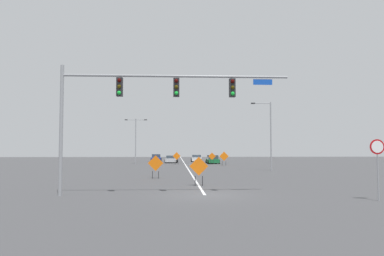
{
  "coord_description": "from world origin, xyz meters",
  "views": [
    {
      "loc": [
        -1.71,
        -20.29,
        2.65
      ],
      "look_at": [
        0.3,
        20.98,
        4.91
      ],
      "focal_mm": 33.78,
      "sensor_mm": 36.0,
      "label": 1
    }
  ],
  "objects_px": {
    "car_green_mid": "(213,160)",
    "car_blue_passing": "(156,158)",
    "construction_sign_right_lane": "(224,157)",
    "street_lamp_mid_right": "(269,132)",
    "street_lamp_near_left": "(136,137)",
    "car_silver_distant": "(171,159)",
    "traffic_signal_assembly": "(144,97)",
    "construction_sign_median_far": "(156,164)",
    "car_white_near": "(196,158)",
    "construction_sign_median_near": "(199,168)",
    "construction_sign_right_shoulder": "(212,157)",
    "construction_sign_left_shoulder": "(177,157)",
    "stop_sign": "(377,158)"
  },
  "relations": [
    {
      "from": "street_lamp_near_left",
      "to": "construction_sign_median_far",
      "type": "relative_size",
      "value": 3.68
    },
    {
      "from": "street_lamp_near_left",
      "to": "construction_sign_median_near",
      "type": "height_order",
      "value": "street_lamp_near_left"
    },
    {
      "from": "construction_sign_median_far",
      "to": "car_green_mid",
      "type": "bearing_deg",
      "value": 74.62
    },
    {
      "from": "car_white_near",
      "to": "car_silver_distant",
      "type": "bearing_deg",
      "value": -133.65
    },
    {
      "from": "street_lamp_near_left",
      "to": "street_lamp_mid_right",
      "type": "bearing_deg",
      "value": -46.13
    },
    {
      "from": "construction_sign_median_near",
      "to": "construction_sign_right_lane",
      "type": "height_order",
      "value": "construction_sign_right_lane"
    },
    {
      "from": "construction_sign_median_near",
      "to": "car_blue_passing",
      "type": "relative_size",
      "value": 0.49
    },
    {
      "from": "construction_sign_left_shoulder",
      "to": "car_silver_distant",
      "type": "xyz_separation_m",
      "value": [
        -0.88,
        6.87,
        -0.63
      ]
    },
    {
      "from": "traffic_signal_assembly",
      "to": "car_silver_distant",
      "type": "height_order",
      "value": "traffic_signal_assembly"
    },
    {
      "from": "construction_sign_right_lane",
      "to": "car_blue_passing",
      "type": "distance_m",
      "value": 20.26
    },
    {
      "from": "traffic_signal_assembly",
      "to": "car_silver_distant",
      "type": "relative_size",
      "value": 3.2
    },
    {
      "from": "car_silver_distant",
      "to": "street_lamp_near_left",
      "type": "bearing_deg",
      "value": -139.45
    },
    {
      "from": "stop_sign",
      "to": "car_blue_passing",
      "type": "distance_m",
      "value": 54.84
    },
    {
      "from": "construction_sign_left_shoulder",
      "to": "car_silver_distant",
      "type": "height_order",
      "value": "construction_sign_left_shoulder"
    },
    {
      "from": "traffic_signal_assembly",
      "to": "stop_sign",
      "type": "relative_size",
      "value": 4.18
    },
    {
      "from": "construction_sign_median_near",
      "to": "construction_sign_right_shoulder",
      "type": "bearing_deg",
      "value": 82.42
    },
    {
      "from": "car_green_mid",
      "to": "car_silver_distant",
      "type": "xyz_separation_m",
      "value": [
        -6.96,
        3.35,
        -0.05
      ]
    },
    {
      "from": "street_lamp_mid_right",
      "to": "stop_sign",
      "type": "bearing_deg",
      "value": -91.86
    },
    {
      "from": "construction_sign_right_shoulder",
      "to": "car_white_near",
      "type": "xyz_separation_m",
      "value": [
        -1.82,
        11.43,
        -0.58
      ]
    },
    {
      "from": "car_white_near",
      "to": "street_lamp_near_left",
      "type": "bearing_deg",
      "value": -136.71
    },
    {
      "from": "construction_sign_right_shoulder",
      "to": "construction_sign_median_near",
      "type": "relative_size",
      "value": 0.93
    },
    {
      "from": "construction_sign_left_shoulder",
      "to": "construction_sign_right_lane",
      "type": "distance_m",
      "value": 7.84
    },
    {
      "from": "car_white_near",
      "to": "car_blue_passing",
      "type": "bearing_deg",
      "value": 166.85
    },
    {
      "from": "stop_sign",
      "to": "construction_sign_right_lane",
      "type": "xyz_separation_m",
      "value": [
        -2.77,
        36.05,
        -0.86
      ]
    },
    {
      "from": "construction_sign_right_shoulder",
      "to": "construction_sign_median_near",
      "type": "bearing_deg",
      "value": -97.58
    },
    {
      "from": "traffic_signal_assembly",
      "to": "construction_sign_left_shoulder",
      "type": "xyz_separation_m",
      "value": [
        2.07,
        36.85,
        -4.28
      ]
    },
    {
      "from": "stop_sign",
      "to": "car_blue_passing",
      "type": "height_order",
      "value": "stop_sign"
    },
    {
      "from": "construction_sign_left_shoulder",
      "to": "car_blue_passing",
      "type": "relative_size",
      "value": 0.47
    },
    {
      "from": "stop_sign",
      "to": "car_white_near",
      "type": "distance_m",
      "value": 51.65
    },
    {
      "from": "construction_sign_right_shoulder",
      "to": "construction_sign_right_lane",
      "type": "xyz_separation_m",
      "value": [
        1.41,
        -3.79,
        0.11
      ]
    },
    {
      "from": "construction_sign_right_shoulder",
      "to": "car_green_mid",
      "type": "distance_m",
      "value": 3.22
    },
    {
      "from": "street_lamp_mid_right",
      "to": "car_blue_passing",
      "type": "bearing_deg",
      "value": 116.05
    },
    {
      "from": "construction_sign_right_shoulder",
      "to": "car_green_mid",
      "type": "xyz_separation_m",
      "value": [
        0.43,
        3.15,
        -0.53
      ]
    },
    {
      "from": "street_lamp_near_left",
      "to": "construction_sign_right_shoulder",
      "type": "xyz_separation_m",
      "value": [
        12.31,
        -1.55,
        -3.22
      ]
    },
    {
      "from": "construction_sign_right_lane",
      "to": "street_lamp_mid_right",
      "type": "bearing_deg",
      "value": -74.35
    },
    {
      "from": "car_white_near",
      "to": "street_lamp_mid_right",
      "type": "bearing_deg",
      "value": -76.35
    },
    {
      "from": "street_lamp_mid_right",
      "to": "construction_sign_median_far",
      "type": "relative_size",
      "value": 3.98
    },
    {
      "from": "street_lamp_mid_right",
      "to": "construction_sign_median_near",
      "type": "bearing_deg",
      "value": -120.16
    },
    {
      "from": "street_lamp_near_left",
      "to": "car_silver_distant",
      "type": "relative_size",
      "value": 1.83
    },
    {
      "from": "construction_sign_left_shoulder",
      "to": "construction_sign_median_near",
      "type": "relative_size",
      "value": 0.97
    },
    {
      "from": "traffic_signal_assembly",
      "to": "construction_sign_median_near",
      "type": "bearing_deg",
      "value": 55.25
    },
    {
      "from": "car_white_near",
      "to": "car_green_mid",
      "type": "relative_size",
      "value": 1.03
    },
    {
      "from": "stop_sign",
      "to": "construction_sign_right_lane",
      "type": "relative_size",
      "value": 1.48
    },
    {
      "from": "car_silver_distant",
      "to": "stop_sign",
      "type": "bearing_deg",
      "value": -76.99
    },
    {
      "from": "construction_sign_median_far",
      "to": "car_silver_distant",
      "type": "xyz_separation_m",
      "value": [
        1.09,
        32.63,
        -0.63
      ]
    },
    {
      "from": "car_green_mid",
      "to": "car_blue_passing",
      "type": "height_order",
      "value": "car_green_mid"
    },
    {
      "from": "construction_sign_median_far",
      "to": "construction_sign_median_near",
      "type": "distance_m",
      "value": 7.0
    },
    {
      "from": "street_lamp_near_left",
      "to": "car_silver_distant",
      "type": "distance_m",
      "value": 8.5
    },
    {
      "from": "construction_sign_median_near",
      "to": "street_lamp_mid_right",
      "type": "bearing_deg",
      "value": 59.84
    },
    {
      "from": "construction_sign_median_near",
      "to": "car_silver_distant",
      "type": "relative_size",
      "value": 0.5
    }
  ]
}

